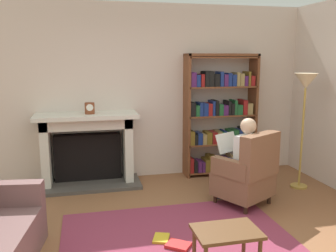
{
  "coord_description": "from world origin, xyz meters",
  "views": [
    {
      "loc": [
        -0.9,
        -3.09,
        1.87
      ],
      "look_at": [
        0.1,
        1.2,
        1.05
      ],
      "focal_mm": 38.82,
      "sensor_mm": 36.0,
      "label": 1
    }
  ],
  "objects": [
    {
      "name": "scattered_books",
      "position": [
        -0.09,
        0.23,
        0.03
      ],
      "size": [
        0.39,
        0.45,
        0.03
      ],
      "color": "gold",
      "rests_on": "area_rug"
    },
    {
      "name": "armchair_reading",
      "position": [
        1.1,
        1.01,
        0.42
      ],
      "size": [
        0.86,
        0.85,
        0.97
      ],
      "rotation": [
        0.0,
        0.0,
        3.65
      ],
      "color": "#331E14",
      "rests_on": "ground"
    },
    {
      "name": "floor_lamp",
      "position": [
        2.14,
        1.45,
        1.41
      ],
      "size": [
        0.32,
        0.32,
        1.67
      ],
      "color": "#B7933F",
      "rests_on": "ground"
    },
    {
      "name": "side_table",
      "position": [
        0.24,
        -0.4,
        0.37
      ],
      "size": [
        0.56,
        0.39,
        0.44
      ],
      "color": "brown",
      "rests_on": "ground"
    },
    {
      "name": "fireplace",
      "position": [
        -0.87,
        2.3,
        0.58
      ],
      "size": [
        1.5,
        0.64,
        1.09
      ],
      "color": "#4C4742",
      "rests_on": "ground"
    },
    {
      "name": "seated_reader",
      "position": [
        1.04,
        1.11,
        0.62
      ],
      "size": [
        0.53,
        0.59,
        1.14
      ],
      "rotation": [
        0.0,
        0.0,
        3.65
      ],
      "color": "white",
      "rests_on": "ground"
    },
    {
      "name": "mantel_clock",
      "position": [
        -0.82,
        2.2,
        1.17
      ],
      "size": [
        0.14,
        0.14,
        0.16
      ],
      "color": "brown",
      "rests_on": "fireplace"
    },
    {
      "name": "bookshelf",
      "position": [
        1.22,
        2.33,
        0.94
      ],
      "size": [
        1.16,
        0.32,
        1.94
      ],
      "color": "brown",
      "rests_on": "ground"
    },
    {
      "name": "back_wall",
      "position": [
        0.0,
        2.55,
        1.35
      ],
      "size": [
        5.6,
        0.1,
        2.7
      ],
      "primitive_type": "cube",
      "color": "beige",
      "rests_on": "ground"
    },
    {
      "name": "area_rug",
      "position": [
        0.0,
        0.3,
        0.01
      ],
      "size": [
        2.4,
        1.8,
        0.01
      ],
      "primitive_type": "cube",
      "color": "#873148",
      "rests_on": "ground"
    }
  ]
}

